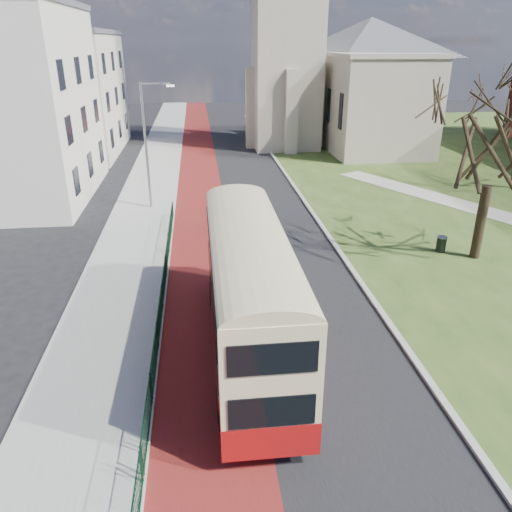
{
  "coord_description": "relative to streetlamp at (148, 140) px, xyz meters",
  "views": [
    {
      "loc": [
        -1.16,
        -14.85,
        10.44
      ],
      "look_at": [
        1.08,
        4.53,
        2.0
      ],
      "focal_mm": 35.0,
      "sensor_mm": 36.0,
      "label": 1
    }
  ],
  "objects": [
    {
      "name": "road_carriageway",
      "position": [
        5.85,
        2.0,
        -4.59
      ],
      "size": [
        9.0,
        120.0,
        0.01
      ],
      "primitive_type": "cube",
      "color": "black",
      "rests_on": "ground"
    },
    {
      "name": "streetlamp",
      "position": [
        0.0,
        0.0,
        0.0
      ],
      "size": [
        2.13,
        0.18,
        8.0
      ],
      "color": "gray",
      "rests_on": "pavement_west"
    },
    {
      "name": "bus_lane",
      "position": [
        3.15,
        2.0,
        -4.59
      ],
      "size": [
        3.4,
        120.0,
        0.01
      ],
      "primitive_type": "cube",
      "color": "#591414",
      "rests_on": "ground"
    },
    {
      "name": "street_block_far",
      "position": [
        -9.65,
        20.0,
        1.17
      ],
      "size": [
        10.3,
        16.3,
        11.5
      ],
      "color": "beige",
      "rests_on": "ground"
    },
    {
      "name": "kerb_east",
      "position": [
        10.45,
        4.0,
        -4.53
      ],
      "size": [
        0.25,
        80.0,
        0.13
      ],
      "primitive_type": "cube",
      "color": "#999993",
      "rests_on": "ground"
    },
    {
      "name": "litter_bin",
      "position": [
        15.84,
        -9.5,
        -4.12
      ],
      "size": [
        0.62,
        0.62,
        0.86
      ],
      "rotation": [
        0.0,
        0.0,
        0.18
      ],
      "color": "black",
      "rests_on": "grass_green"
    },
    {
      "name": "street_block_near",
      "position": [
        -9.65,
        4.0,
        1.92
      ],
      "size": [
        10.3,
        14.3,
        13.0
      ],
      "color": "silver",
      "rests_on": "ground"
    },
    {
      "name": "ground",
      "position": [
        4.35,
        -18.0,
        -4.59
      ],
      "size": [
        160.0,
        160.0,
        0.0
      ],
      "primitive_type": "plane",
      "color": "black",
      "rests_on": "ground"
    },
    {
      "name": "kerb_west",
      "position": [
        1.35,
        2.0,
        -4.53
      ],
      "size": [
        0.25,
        120.0,
        0.13
      ],
      "primitive_type": "cube",
      "color": "#999993",
      "rests_on": "ground"
    },
    {
      "name": "pavement_west",
      "position": [
        -0.65,
        2.0,
        -4.53
      ],
      "size": [
        4.0,
        120.0,
        0.12
      ],
      "primitive_type": "cube",
      "color": "gray",
      "rests_on": "ground"
    },
    {
      "name": "winter_tree_near",
      "position": [
        17.27,
        -10.42,
        2.27
      ],
      "size": [
        7.1,
        7.1,
        9.86
      ],
      "rotation": [
        0.0,
        0.0,
        0.06
      ],
      "color": "black",
      "rests_on": "grass_green"
    },
    {
      "name": "gothic_church",
      "position": [
        16.91,
        20.0,
        8.54
      ],
      "size": [
        16.38,
        18.0,
        40.0
      ],
      "color": "gray",
      "rests_on": "ground"
    },
    {
      "name": "bus",
      "position": [
        4.71,
        -17.67,
        -1.95
      ],
      "size": [
        2.64,
        11.09,
        4.63
      ],
      "rotation": [
        0.0,
        0.0,
        -0.0
      ],
      "color": "maroon",
      "rests_on": "ground"
    },
    {
      "name": "pedestrian_railing",
      "position": [
        1.4,
        -14.0,
        -4.04
      ],
      "size": [
        0.07,
        24.0,
        1.12
      ],
      "color": "#0B311C",
      "rests_on": "ground"
    }
  ]
}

